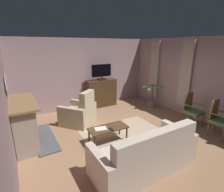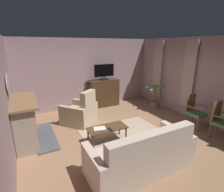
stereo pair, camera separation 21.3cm
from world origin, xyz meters
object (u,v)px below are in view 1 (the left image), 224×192
television (102,72)px  side_chair_nearest_door (192,109)px  side_chair_mid_row (218,118)px  potted_plant_tall_palm_by_window (152,101)px  armchair_beside_cabinet (79,114)px  sofa_floral (145,156)px  wall_mirror_oval (6,85)px  folded_newspaper (101,129)px  coffee_table (108,129)px  fireplace (25,124)px  tv_remote (111,129)px  tv_cabinet (101,94)px

television → side_chair_nearest_door: television is taller
side_chair_mid_row → potted_plant_tall_palm_by_window: bearing=88.3°
armchair_beside_cabinet → sofa_floral: bearing=-82.1°
wall_mirror_oval → folded_newspaper: size_ratio=2.76×
television → armchair_beside_cabinet: television is taller
coffee_table → sofa_floral: size_ratio=0.48×
fireplace → armchair_beside_cabinet: size_ratio=1.32×
television → side_chair_mid_row: (1.61, -3.74, -0.90)m
tv_remote → potted_plant_tall_palm_by_window: size_ratio=0.18×
tv_cabinet → sofa_floral: (-1.00, -3.86, -0.19)m
wall_mirror_oval → tv_cabinet: 3.69m
television → folded_newspaper: size_ratio=2.75×
coffee_table → tv_remote: 0.16m
fireplace → side_chair_mid_row: bearing=-26.3°
tv_remote → sofa_floral: 1.16m
potted_plant_tall_palm_by_window → tv_remote: bearing=-151.0°
television → sofa_floral: 4.08m
wall_mirror_oval → side_chair_mid_row: bearing=-25.1°
wall_mirror_oval → tv_remote: (2.08, -1.16, -1.14)m
armchair_beside_cabinet → side_chair_mid_row: armchair_beside_cabinet is taller
armchair_beside_cabinet → side_chair_mid_row: (2.99, -2.64, 0.19)m
side_chair_nearest_door → sofa_floral: bearing=-161.7°
fireplace → potted_plant_tall_palm_by_window: 4.65m
tv_remote → side_chair_nearest_door: bearing=81.2°
tv_cabinet → potted_plant_tall_palm_by_window: 2.07m
tv_cabinet → potted_plant_tall_palm_by_window: size_ratio=1.25×
tv_remote → side_chair_nearest_door: 2.74m
tv_remote → armchair_beside_cabinet: 1.58m
folded_newspaper → side_chair_nearest_door: bearing=3.2°
wall_mirror_oval → folded_newspaper: bearing=-27.3°
tv_cabinet → potted_plant_tall_palm_by_window: tv_cabinet is taller
side_chair_mid_row → coffee_table: bearing=155.6°
television → potted_plant_tall_palm_by_window: bearing=-33.0°
tv_cabinet → tv_remote: 2.92m
wall_mirror_oval → armchair_beside_cabinet: wall_mirror_oval is taller
wall_mirror_oval → television: size_ratio=1.00×
tv_cabinet → folded_newspaper: (-1.31, -2.51, -0.12)m
fireplace → television: television is taller
folded_newspaper → side_chair_nearest_door: (2.92, -0.48, 0.11)m
wall_mirror_oval → coffee_table: 2.60m
coffee_table → tv_remote: (0.01, -0.15, 0.06)m
coffee_table → sofa_floral: (0.11, -1.30, -0.02)m
television → side_chair_nearest_door: (1.62, -2.94, -0.91)m
tv_cabinet → folded_newspaper: tv_cabinet is taller
side_chair_mid_row → side_chair_nearest_door: bearing=89.8°
tv_remote → side_chair_mid_row: side_chair_mid_row is taller
folded_newspaper → wall_mirror_oval: bearing=165.2°
coffee_table → folded_newspaper: bearing=168.3°
fireplace → sofa_floral: fireplace is taller
armchair_beside_cabinet → tv_cabinet: bearing=39.8°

